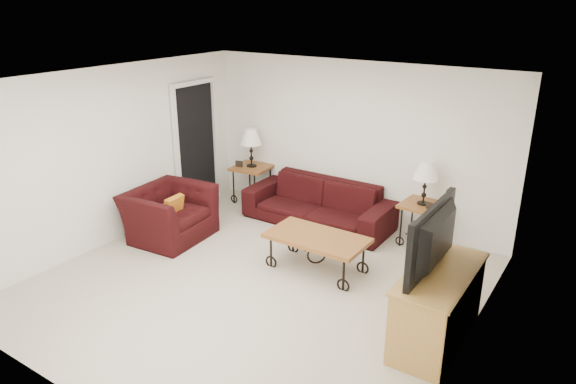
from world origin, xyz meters
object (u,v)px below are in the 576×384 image
at_px(sofa, 318,203).
at_px(armchair, 169,214).
at_px(side_table_right, 421,224).
at_px(lamp_right, 425,183).
at_px(lamp_left, 251,148).
at_px(coffee_table, 317,253).
at_px(tv_stand, 438,307).
at_px(television, 443,240).
at_px(backpack, 437,247).
at_px(side_table_left, 252,184).

xyz_separation_m(sofa, armchair, (-1.56, -1.64, 0.03)).
xyz_separation_m(side_table_right, lamp_right, (0.00, 0.00, 0.62)).
bearing_deg(lamp_left, side_table_right, -0.00).
height_order(coffee_table, tv_stand, tv_stand).
relative_size(lamp_right, television, 0.52).
height_order(side_table_right, backpack, side_table_right).
bearing_deg(backpack, coffee_table, -122.25).
height_order(sofa, lamp_right, lamp_right).
height_order(lamp_left, backpack, lamp_left).
bearing_deg(sofa, television, -37.37).
distance_m(tv_stand, television, 0.74).
relative_size(sofa, lamp_left, 3.59).
xyz_separation_m(coffee_table, tv_stand, (1.79, -0.62, 0.16)).
bearing_deg(side_table_right, lamp_left, 180.00).
xyz_separation_m(tv_stand, television, (-0.02, -0.00, 0.74)).
height_order(side_table_right, armchair, armchair).
bearing_deg(side_table_left, coffee_table, -34.32).
bearing_deg(coffee_table, armchair, -171.65).
relative_size(lamp_left, backpack, 1.73).
relative_size(side_table_left, television, 0.54).
bearing_deg(side_table_right, lamp_right, 0.00).
xyz_separation_m(lamp_right, backpack, (0.36, -0.36, -0.74)).
bearing_deg(coffee_table, backpack, 42.75).
relative_size(side_table_left, coffee_table, 0.50).
distance_m(side_table_left, lamp_right, 3.09).
xyz_separation_m(side_table_left, lamp_right, (3.03, -0.00, 0.61)).
bearing_deg(armchair, side_table_right, -64.68).
distance_m(lamp_right, tv_stand, 2.37).
bearing_deg(side_table_left, side_table_right, -0.00).
xyz_separation_m(lamp_left, lamp_right, (3.03, -0.00, -0.04)).
xyz_separation_m(sofa, lamp_left, (-1.43, 0.18, 0.63)).
xyz_separation_m(side_table_right, armchair, (-3.17, -1.82, 0.06)).
bearing_deg(television, coffee_table, -109.29).
distance_m(coffee_table, backpack, 1.66).
distance_m(side_table_right, lamp_left, 3.10).
height_order(side_table_left, side_table_right, side_table_left).
relative_size(sofa, tv_stand, 1.75).
bearing_deg(coffee_table, sofa, 119.79).
height_order(armchair, television, television).
bearing_deg(tv_stand, side_table_left, 152.05).
xyz_separation_m(armchair, television, (4.08, -0.28, 0.77)).
bearing_deg(coffee_table, side_table_left, 145.68).
xyz_separation_m(side_table_left, backpack, (3.39, -0.36, -0.14)).
xyz_separation_m(side_table_right, tv_stand, (0.94, -2.11, 0.09)).
height_order(side_table_left, coffee_table, side_table_left).
height_order(lamp_left, television, television).
distance_m(lamp_left, lamp_right, 3.03).
relative_size(lamp_right, armchair, 0.54).
distance_m(armchair, television, 4.17).
height_order(side_table_right, lamp_right, lamp_right).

